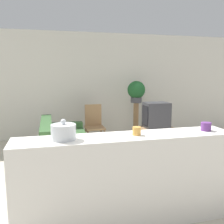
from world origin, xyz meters
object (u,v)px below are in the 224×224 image
couch (63,146)px  potted_plant (136,91)px  television (156,115)px  wooden_chair (94,123)px  decorative_bowl (64,132)px

couch → potted_plant: potted_plant is taller
television → potted_plant: bearing=102.5°
television → wooden_chair: 1.45m
television → potted_plant: 0.97m
wooden_chair → potted_plant: potted_plant is taller
couch → television: size_ratio=2.96×
couch → decorative_bowl: bearing=-92.5°
couch → television: (2.08, 0.41, 0.45)m
decorative_bowl → couch: bearing=87.5°
potted_plant → decorative_bowl: bearing=-120.3°
couch → wooden_chair: bearing=52.4°
couch → television: bearing=11.1°
couch → wooden_chair: (0.78, 1.01, 0.21)m
potted_plant → decorative_bowl: potted_plant is taller
television → wooden_chair: television is taller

